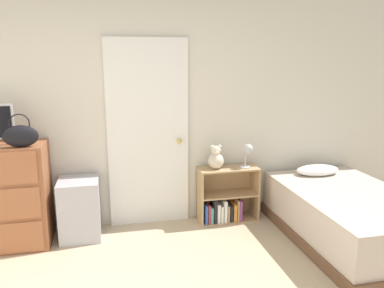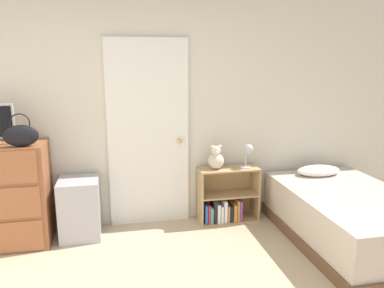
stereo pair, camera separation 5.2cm
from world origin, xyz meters
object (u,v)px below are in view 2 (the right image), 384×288
at_px(bookshelf, 225,201).
at_px(teddy_bear, 216,159).
at_px(handbag, 21,135).
at_px(bed, 349,217).
at_px(storage_bin, 80,208).
at_px(desk_lamp, 248,151).

bearing_deg(bookshelf, teddy_bear, 179.75).
distance_m(handbag, bed, 3.34).
distance_m(storage_bin, teddy_bear, 1.56).
bearing_deg(bookshelf, storage_bin, -177.38).
bearing_deg(bed, handbag, 171.11).
distance_m(storage_bin, bookshelf, 1.62).
xyz_separation_m(handbag, bookshelf, (2.08, 0.26, -0.91)).
bearing_deg(bed, teddy_bear, 148.18).
xyz_separation_m(storage_bin, bookshelf, (1.61, 0.07, -0.08)).
height_order(storage_bin, teddy_bear, teddy_bear).
bearing_deg(handbag, desk_lamp, 5.29).
distance_m(storage_bin, bed, 2.80).
relative_size(bookshelf, desk_lamp, 2.49).
relative_size(bookshelf, teddy_bear, 2.49).
bearing_deg(storage_bin, bed, -14.08).
xyz_separation_m(teddy_bear, desk_lamp, (0.36, -0.04, 0.08)).
distance_m(teddy_bear, desk_lamp, 0.37).
relative_size(teddy_bear, bed, 0.15).
xyz_separation_m(storage_bin, teddy_bear, (1.50, 0.07, 0.44)).
bearing_deg(storage_bin, teddy_bear, 2.84).
bearing_deg(handbag, bookshelf, 7.06).
bearing_deg(handbag, teddy_bear, 7.49).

